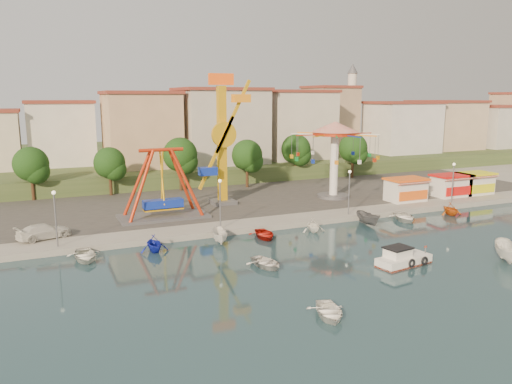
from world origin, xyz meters
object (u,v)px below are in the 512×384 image
pirate_ship_ride (162,185)px  skiff (507,252)px  cabin_motorboat (403,260)px  rowboat_a (266,263)px  wave_swinger (335,142)px  kamikaze_tower (224,143)px  van (44,231)px

pirate_ship_ride → skiff: pirate_ship_ride is taller
cabin_motorboat → skiff: 9.48m
pirate_ship_ride → rowboat_a: bearing=-76.7°
wave_swinger → cabin_motorboat: size_ratio=2.18×
wave_swinger → skiff: (0.17, -27.92, -7.31)m
kamikaze_tower → wave_swinger: 15.27m
van → kamikaze_tower: bearing=-89.0°
pirate_ship_ride → wave_swinger: wave_swinger is taller
kamikaze_tower → van: 24.31m
cabin_motorboat → skiff: skiff is taller
pirate_ship_ride → kamikaze_tower: (9.04, 4.08, 4.16)m
pirate_ship_ride → cabin_motorboat: 27.84m
wave_swinger → pirate_ship_ride: bearing=-175.1°
pirate_ship_ride → skiff: 35.69m
kamikaze_tower → cabin_motorboat: 28.85m
rowboat_a → van: (-17.14, 14.71, 0.96)m
cabin_motorboat → kamikaze_tower: bearing=94.4°
pirate_ship_ride → skiff: (24.35, -25.86, -3.51)m
cabin_motorboat → rowboat_a: (-10.96, 4.24, -0.10)m
kamikaze_tower → wave_swinger: kamikaze_tower is taller
rowboat_a → van: size_ratio=0.71×
wave_swinger → van: size_ratio=2.28×
pirate_ship_ride → van: bearing=-162.8°
pirate_ship_ride → wave_swinger: bearing=4.9°
cabin_motorboat → skiff: bearing=-27.1°
kamikaze_tower → cabin_motorboat: (6.31, -26.97, -8.08)m
rowboat_a → van: 22.61m
kamikaze_tower → rowboat_a: kamikaze_tower is taller
pirate_ship_ride → rowboat_a: size_ratio=2.77×
pirate_ship_ride → van: size_ratio=1.97×
skiff → wave_swinger: bearing=128.9°
pirate_ship_ride → cabin_motorboat: pirate_ship_ride is taller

